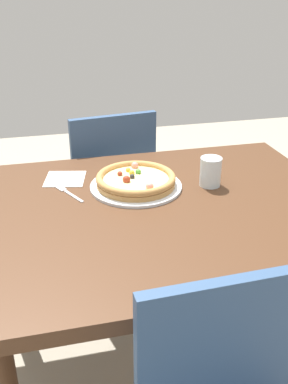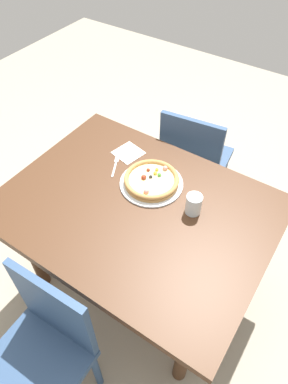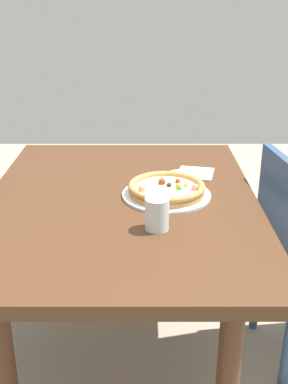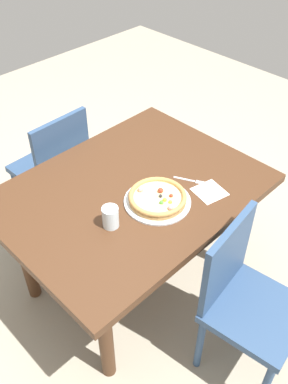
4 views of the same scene
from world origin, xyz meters
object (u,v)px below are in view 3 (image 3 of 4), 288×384
object	(u,v)px
plate	(166,195)
fork	(168,173)
drinking_glass	(157,214)
dining_table	(122,221)
pizza	(167,188)
napkin	(196,173)

from	to	relation	value
plate	fork	xyz separation A→B (m)	(-0.24, 0.02, -0.00)
drinking_glass	dining_table	bearing A→B (deg)	-153.21
plate	pizza	xyz separation A→B (m)	(-0.00, 0.00, 0.03)
dining_table	fork	world-z (taller)	fork
pizza	fork	distance (m)	0.24
dining_table	napkin	xyz separation A→B (m)	(-0.25, 0.29, 0.09)
dining_table	drinking_glass	xyz separation A→B (m)	(0.24, 0.12, 0.14)
dining_table	fork	bearing A→B (deg)	145.19
plate	fork	size ratio (longest dim) A/B	2.07
fork	napkin	distance (m)	0.11
napkin	dining_table	bearing A→B (deg)	-49.00
dining_table	pizza	size ratio (longest dim) A/B	4.62
pizza	drinking_glass	world-z (taller)	drinking_glass
plate	napkin	size ratio (longest dim) A/B	2.29
dining_table	plate	world-z (taller)	plate
napkin	drinking_glass	bearing A→B (deg)	-19.10
pizza	fork	bearing A→B (deg)	176.21
fork	drinking_glass	bearing A→B (deg)	-123.07
dining_table	plate	size ratio (longest dim) A/B	4.00
dining_table	napkin	distance (m)	0.40
napkin	plate	bearing A→B (deg)	-28.83
dining_table	drinking_glass	bearing A→B (deg)	26.79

